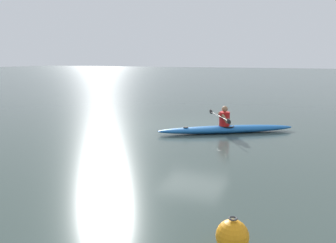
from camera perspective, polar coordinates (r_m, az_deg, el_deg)
name	(u,v)px	position (r m, az deg, el deg)	size (l,w,h in m)	color
ground_plane	(194,126)	(13.39, 4.38, -0.71)	(160.00, 160.00, 0.00)	#384742
kayak	(227,129)	(12.24, 9.84, -1.28)	(4.52, 3.13, 0.26)	#1959A5
kayaker	(224,118)	(12.12, 9.38, 0.66)	(1.32, 2.07, 0.71)	red
mooring_buoy_orange_mid	(232,236)	(4.98, 10.76, -18.38)	(0.46, 0.46, 0.50)	orange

